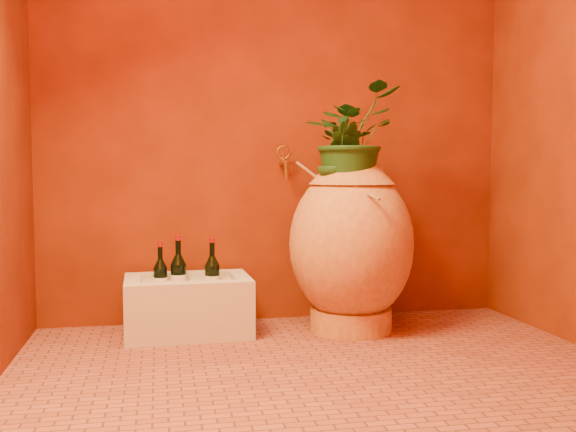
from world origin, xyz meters
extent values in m
plane|color=#964831|center=(0.00, 0.00, 0.00)|extent=(2.50, 2.50, 0.00)
cube|color=#591D05|center=(0.00, 1.00, 1.25)|extent=(2.50, 0.02, 2.50)
cylinder|color=gold|center=(0.31, 0.65, 0.06)|extent=(0.53, 0.53, 0.12)
ellipsoid|color=gold|center=(0.31, 0.65, 0.44)|extent=(0.81, 0.81, 0.78)
cone|color=gold|center=(0.31, 0.65, 0.79)|extent=(0.56, 0.56, 0.12)
torus|color=gold|center=(0.31, 0.65, 0.86)|extent=(0.34, 0.34, 0.05)
cylinder|color=olive|center=(0.23, 0.60, 0.69)|extent=(0.39, 0.22, 0.33)
cylinder|color=olive|center=(0.29, 0.53, 0.72)|extent=(0.11, 0.42, 0.10)
cylinder|color=olive|center=(0.41, 0.57, 0.74)|extent=(0.18, 0.33, 0.16)
cube|color=beige|center=(-0.50, 0.75, 0.13)|extent=(0.61, 0.42, 0.25)
cube|color=beige|center=(-0.50, 0.91, 0.27)|extent=(0.61, 0.09, 0.03)
cube|color=beige|center=(-0.50, 0.58, 0.27)|extent=(0.61, 0.09, 0.03)
cube|color=beige|center=(-0.76, 0.75, 0.27)|extent=(0.08, 0.25, 0.03)
cube|color=beige|center=(-0.24, 0.75, 0.27)|extent=(0.08, 0.25, 0.03)
cylinder|color=black|center=(-0.63, 0.82, 0.24)|extent=(0.07, 0.07, 0.16)
cone|color=black|center=(-0.63, 0.82, 0.34)|extent=(0.07, 0.07, 0.05)
cylinder|color=black|center=(-0.63, 0.82, 0.40)|extent=(0.02, 0.02, 0.06)
cylinder|color=#9C110E|center=(-0.63, 0.82, 0.44)|extent=(0.03, 0.03, 0.02)
cylinder|color=silver|center=(-0.63, 0.82, 0.24)|extent=(0.07, 0.07, 0.07)
cylinder|color=black|center=(-0.38, 0.77, 0.24)|extent=(0.07, 0.07, 0.18)
cone|color=black|center=(-0.38, 0.77, 0.36)|extent=(0.07, 0.07, 0.05)
cylinder|color=black|center=(-0.38, 0.77, 0.42)|extent=(0.03, 0.03, 0.07)
cylinder|color=#9C110E|center=(-0.38, 0.77, 0.46)|extent=(0.03, 0.03, 0.02)
cylinder|color=silver|center=(-0.38, 0.77, 0.24)|extent=(0.08, 0.08, 0.08)
cylinder|color=black|center=(-0.54, 0.81, 0.25)|extent=(0.08, 0.08, 0.18)
cone|color=black|center=(-0.54, 0.81, 0.36)|extent=(0.08, 0.08, 0.05)
cylinder|color=black|center=(-0.54, 0.81, 0.42)|extent=(0.03, 0.03, 0.07)
cylinder|color=#9C110E|center=(-0.54, 0.81, 0.47)|extent=(0.03, 0.03, 0.03)
cylinder|color=silver|center=(-0.54, 0.81, 0.25)|extent=(0.08, 0.08, 0.08)
cylinder|color=olive|center=(0.01, 0.93, 0.84)|extent=(0.03, 0.15, 0.03)
cylinder|color=olive|center=(0.01, 0.85, 0.80)|extent=(0.02, 0.02, 0.09)
torus|color=olive|center=(0.01, 0.93, 0.90)|extent=(0.08, 0.01, 0.08)
cylinder|color=olive|center=(0.01, 0.93, 0.87)|extent=(0.01, 0.01, 0.05)
imported|color=#18451A|center=(0.29, 0.64, 0.96)|extent=(0.62, 0.60, 0.52)
imported|color=#18451A|center=(0.23, 0.60, 0.85)|extent=(0.25, 0.23, 0.38)
camera|label=1|loc=(-0.63, -2.40, 0.80)|focal=40.00mm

